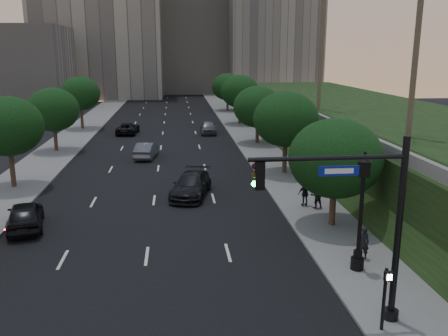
{
  "coord_description": "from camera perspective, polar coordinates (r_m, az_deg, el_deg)",
  "views": [
    {
      "loc": [
        1.55,
        -16.73,
        9.76
      ],
      "look_at": [
        4.12,
        8.1,
        3.6
      ],
      "focal_mm": 38.0,
      "sensor_mm": 36.0,
      "label": 1
    }
  ],
  "objects": [
    {
      "name": "traffic_signal_mast",
      "position": [
        17.48,
        17.02,
        -7.16
      ],
      "size": [
        5.68,
        0.56,
        7.0
      ],
      "color": "black",
      "rests_on": "ground"
    },
    {
      "name": "road_surface",
      "position": [
        47.76,
        -7.66,
        1.96
      ],
      "size": [
        16.0,
        140.0,
        0.02
      ],
      "primitive_type": "cube",
      "color": "black",
      "rests_on": "ground"
    },
    {
      "name": "sedan_near_right",
      "position": [
        32.76,
        -3.98,
        -2.07
      ],
      "size": [
        3.43,
        5.78,
        1.57
      ],
      "primitive_type": "imported",
      "rotation": [
        0.0,
        0.0,
        -0.24
      ],
      "color": "black",
      "rests_on": "ground"
    },
    {
      "name": "pedestrian_c",
      "position": [
        30.62,
        9.75,
        -3.02
      ],
      "size": [
        1.01,
        0.54,
        1.64
      ],
      "primitive_type": "imported",
      "rotation": [
        0.0,
        0.0,
        3.3
      ],
      "color": "black",
      "rests_on": "sidewalk_right"
    },
    {
      "name": "office_block_right",
      "position": [
        115.23,
        5.6,
        17.91
      ],
      "size": [
        20.0,
        22.0,
        36.0
      ],
      "primitive_type": "cube",
      "color": "gray",
      "rests_on": "ground"
    },
    {
      "name": "sedan_far_left",
      "position": [
        58.75,
        -11.49,
        4.71
      ],
      "size": [
        2.69,
        5.11,
        1.37
      ],
      "primitive_type": "imported",
      "rotation": [
        0.0,
        0.0,
        3.06
      ],
      "color": "black",
      "rests_on": "ground"
    },
    {
      "name": "office_block_filler",
      "position": [
        91.04,
        -24.0,
        10.97
      ],
      "size": [
        18.0,
        16.0,
        14.0
      ],
      "primitive_type": "cube",
      "color": "#A4A197",
      "rests_on": "ground"
    },
    {
      "name": "tree_right_d",
      "position": [
        64.54,
        1.92,
        9.2
      ],
      "size": [
        5.2,
        5.2,
        6.74
      ],
      "color": "#38281C",
      "rests_on": "ground"
    },
    {
      "name": "tree_left_b",
      "position": [
        37.06,
        -24.59,
        4.57
      ],
      "size": [
        5.0,
        5.0,
        6.71
      ],
      "color": "#38281C",
      "rests_on": "ground"
    },
    {
      "name": "ground",
      "position": [
        19.43,
        -10.1,
        -16.53
      ],
      "size": [
        160.0,
        160.0,
        0.0
      ],
      "primitive_type": "plane",
      "color": "black",
      "rests_on": "ground"
    },
    {
      "name": "embankment",
      "position": [
        49.79,
        18.46,
        4.19
      ],
      "size": [
        18.0,
        90.0,
        4.0
      ],
      "primitive_type": "cube",
      "color": "black",
      "rests_on": "ground"
    },
    {
      "name": "pedestrian_b",
      "position": [
        30.33,
        11.04,
        -3.22
      ],
      "size": [
        0.91,
        0.77,
        1.67
      ],
      "primitive_type": "imported",
      "rotation": [
        0.0,
        0.0,
        3.33
      ],
      "color": "black",
      "rests_on": "sidewalk_right"
    },
    {
      "name": "tree_right_b",
      "position": [
        38.12,
        7.45,
        5.84
      ],
      "size": [
        5.2,
        5.2,
        6.74
      ],
      "color": "#38281C",
      "rests_on": "ground"
    },
    {
      "name": "parapet_wall",
      "position": [
        46.61,
        9.04,
        7.03
      ],
      "size": [
        0.35,
        90.0,
        0.7
      ],
      "primitive_type": "cube",
      "color": "slate",
      "rests_on": "embankment"
    },
    {
      "name": "sedan_far_right",
      "position": [
        57.78,
        -1.92,
        4.94
      ],
      "size": [
        1.94,
        4.71,
        1.6
      ],
      "primitive_type": "imported",
      "rotation": [
        0.0,
        0.0,
        -0.01
      ],
      "color": "#54575C",
      "rests_on": "ground"
    },
    {
      "name": "office_block_left",
      "position": [
        110.01,
        -14.67,
        16.69
      ],
      "size": [
        26.0,
        20.0,
        32.0
      ],
      "primitive_type": "cube",
      "color": "gray",
      "rests_on": "ground"
    },
    {
      "name": "sedan_mid_left",
      "position": [
        45.05,
        -9.33,
        2.14
      ],
      "size": [
        2.21,
        4.7,
        1.49
      ],
      "primitive_type": "imported",
      "rotation": [
        0.0,
        0.0,
        3.0
      ],
      "color": "#54575B",
      "rests_on": "ground"
    },
    {
      "name": "pedestrian_signal",
      "position": [
        17.92,
        18.83,
        -14.15
      ],
      "size": [
        0.3,
        0.33,
        2.5
      ],
      "color": "black",
      "rests_on": "ground"
    },
    {
      "name": "pedestrian_a",
      "position": [
        23.61,
        16.38,
        -8.63
      ],
      "size": [
        0.64,
        0.48,
        1.61
      ],
      "primitive_type": "imported",
      "rotation": [
        0.0,
        0.0,
        2.97
      ],
      "color": "black",
      "rests_on": "sidewalk_right"
    },
    {
      "name": "tree_right_e",
      "position": [
        79.42,
        0.43,
        9.73
      ],
      "size": [
        5.2,
        5.2,
        6.24
      ],
      "color": "#38281C",
      "rests_on": "ground"
    },
    {
      "name": "sidewalk_right",
      "position": [
        48.51,
        4.54,
        2.31
      ],
      "size": [
        4.5,
        140.0,
        0.15
      ],
      "primitive_type": "cube",
      "color": "slate",
      "rests_on": "ground"
    },
    {
      "name": "sedan_near_left",
      "position": [
        29.04,
        -22.81,
        -5.25
      ],
      "size": [
        2.85,
        4.94,
        1.58
      ],
      "primitive_type": "imported",
      "rotation": [
        0.0,
        0.0,
        3.37
      ],
      "color": "black",
      "rests_on": "ground"
    },
    {
      "name": "tree_left_c",
      "position": [
        49.49,
        -19.87,
        6.61
      ],
      "size": [
        5.0,
        5.0,
        6.34
      ],
      "color": "#38281C",
      "rests_on": "ground"
    },
    {
      "name": "office_block_mid",
      "position": [
        118.85,
        -3.91,
        15.4
      ],
      "size": [
        22.0,
        18.0,
        26.0
      ],
      "primitive_type": "cube",
      "color": "#A4A197",
      "rests_on": "ground"
    },
    {
      "name": "tree_right_a",
      "position": [
        26.85,
        13.25,
        1.15
      ],
      "size": [
        5.2,
        5.2,
        6.24
      ],
      "color": "#38281C",
      "rests_on": "ground"
    },
    {
      "name": "street_lamp",
      "position": [
        21.88,
        16.1,
        -5.71
      ],
      "size": [
        0.64,
        0.64,
        5.62
      ],
      "color": "black",
      "rests_on": "ground"
    },
    {
      "name": "sidewalk_left",
      "position": [
        49.16,
        -19.69,
        1.69
      ],
      "size": [
        4.5,
        140.0,
        0.15
      ],
      "primitive_type": "cube",
      "color": "slate",
      "rests_on": "ground"
    },
    {
      "name": "tree_left_d",
      "position": [
        63.07,
        -16.92,
        8.57
      ],
      "size": [
        5.0,
        5.0,
        6.71
      ],
      "color": "#38281C",
      "rests_on": "ground"
    },
    {
      "name": "tree_right_c",
      "position": [
        50.82,
        4.07,
        7.35
      ],
      "size": [
        5.2,
        5.2,
        6.24
      ],
      "color": "#38281C",
      "rests_on": "ground"
    }
  ]
}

